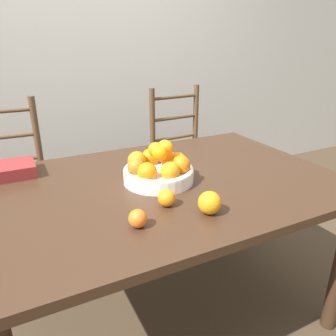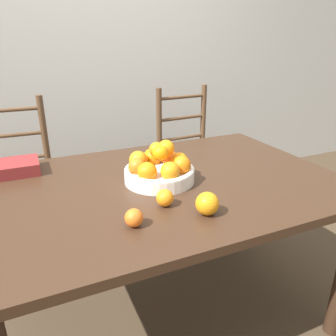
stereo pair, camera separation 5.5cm
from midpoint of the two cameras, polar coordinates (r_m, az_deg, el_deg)
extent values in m
plane|color=#423323|center=(1.85, -1.47, -23.78)|extent=(12.00, 12.00, 0.00)
cube|color=beige|center=(2.78, -16.48, 20.41)|extent=(8.00, 0.06, 2.60)
cube|color=#382316|center=(1.43, -1.74, -2.95)|extent=(1.52, 1.03, 0.03)
cylinder|color=#382316|center=(1.88, -27.37, -11.90)|extent=(0.07, 0.07, 0.70)
cylinder|color=#382316|center=(2.24, 9.53, -4.18)|extent=(0.07, 0.07, 0.70)
cylinder|color=white|center=(1.41, -2.76, -1.32)|extent=(0.30, 0.30, 0.05)
torus|color=white|center=(1.40, -2.78, -0.32)|extent=(0.30, 0.30, 0.02)
sphere|color=orange|center=(1.44, 0.64, 1.26)|extent=(0.08, 0.08, 0.08)
sphere|color=orange|center=(1.48, -1.10, 1.72)|extent=(0.07, 0.07, 0.07)
sphere|color=orange|center=(1.48, -4.09, 1.81)|extent=(0.08, 0.08, 0.08)
sphere|color=orange|center=(1.42, -6.50, 1.28)|extent=(0.08, 0.08, 0.08)
sphere|color=orange|center=(1.37, -6.68, 0.16)|extent=(0.07, 0.07, 0.07)
sphere|color=orange|center=(1.32, -4.84, -0.75)|extent=(0.08, 0.08, 0.08)
sphere|color=orange|center=(1.31, -0.82, -0.59)|extent=(0.08, 0.08, 0.08)
sphere|color=orange|center=(1.37, 1.11, 0.54)|extent=(0.08, 0.08, 0.08)
sphere|color=orange|center=(1.39, -1.66, 3.44)|extent=(0.07, 0.07, 0.07)
sphere|color=orange|center=(1.38, -3.31, 3.20)|extent=(0.06, 0.06, 0.06)
sphere|color=orange|center=(1.34, -2.60, 2.61)|extent=(0.07, 0.07, 0.07)
sphere|color=orange|center=(1.20, -1.55, -5.24)|extent=(0.06, 0.06, 0.06)
sphere|color=orange|center=(1.08, -6.75, -8.75)|extent=(0.06, 0.06, 0.06)
sphere|color=orange|center=(1.16, 5.91, -6.05)|extent=(0.08, 0.08, 0.08)
cylinder|color=#513823|center=(2.08, -19.64, -11.45)|extent=(0.04, 0.04, 0.45)
cylinder|color=#513823|center=(2.28, -21.65, -0.98)|extent=(0.04, 0.04, 1.00)
cube|color=#513823|center=(2.13, -26.15, -4.22)|extent=(0.43, 0.41, 0.04)
cylinder|color=#513823|center=(2.24, -26.85, 1.00)|extent=(0.38, 0.03, 0.02)
cylinder|color=#513823|center=(2.20, -27.51, 4.75)|extent=(0.38, 0.03, 0.02)
cylinder|color=#513823|center=(2.27, 1.15, -7.15)|extent=(0.04, 0.04, 0.45)
cylinder|color=#513823|center=(2.47, 8.69, -4.90)|extent=(0.04, 0.04, 0.45)
cylinder|color=#513823|center=(2.44, -3.28, 2.02)|extent=(0.04, 0.04, 1.00)
cylinder|color=#513823|center=(2.63, 4.08, 3.43)|extent=(0.04, 0.04, 1.00)
cube|color=#513823|center=(2.40, 2.77, 0.89)|extent=(0.45, 0.43, 0.04)
cylinder|color=#513823|center=(2.50, 0.54, 5.29)|extent=(0.38, 0.05, 0.02)
cylinder|color=#513823|center=(2.46, 0.56, 8.73)|extent=(0.38, 0.05, 0.02)
cylinder|color=#513823|center=(2.43, 0.57, 12.26)|extent=(0.38, 0.05, 0.02)
cube|color=maroon|center=(1.64, -26.75, -0.34)|extent=(0.22, 0.18, 0.06)
camera|label=1|loc=(0.03, -91.19, -0.47)|focal=35.00mm
camera|label=2|loc=(0.03, 88.81, 0.47)|focal=35.00mm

